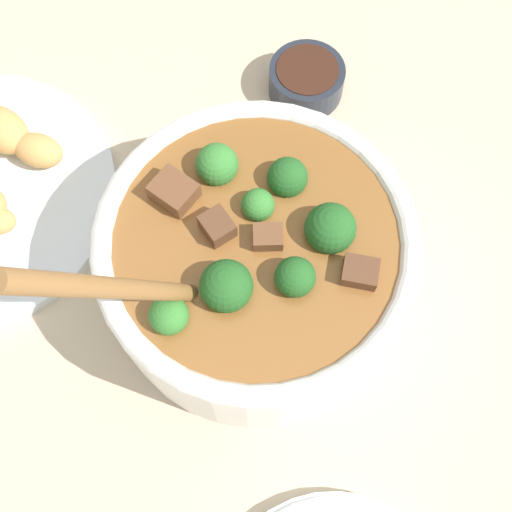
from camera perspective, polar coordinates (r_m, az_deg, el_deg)
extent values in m
plane|color=#C6B293|center=(0.54, 0.00, -2.68)|extent=(4.00, 4.00, 0.00)
cylinder|color=white|center=(0.50, 0.00, -0.83)|extent=(0.24, 0.24, 0.10)
torus|color=white|center=(0.45, 0.00, 1.37)|extent=(0.24, 0.24, 0.02)
cylinder|color=brown|center=(0.48, 0.00, 0.10)|extent=(0.21, 0.21, 0.06)
sphere|color=#235B23|center=(0.45, 6.62, 2.45)|extent=(0.04, 0.04, 0.04)
cylinder|color=#6B9956|center=(0.47, 6.27, 1.12)|extent=(0.01, 0.01, 0.02)
sphere|color=#387F33|center=(0.46, 0.11, 4.56)|extent=(0.02, 0.02, 0.02)
cylinder|color=#6B9956|center=(0.47, 0.11, 3.60)|extent=(0.01, 0.01, 0.01)
sphere|color=#387F33|center=(0.47, -3.49, 8.12)|extent=(0.03, 0.03, 0.03)
cylinder|color=#6B9956|center=(0.49, -3.34, 6.77)|extent=(0.01, 0.01, 0.01)
sphere|color=#235B23|center=(0.47, 2.81, 7.00)|extent=(0.03, 0.03, 0.03)
cylinder|color=#6B9956|center=(0.49, 2.69, 5.75)|extent=(0.01, 0.01, 0.01)
sphere|color=#235B23|center=(0.43, -2.66, -2.68)|extent=(0.04, 0.04, 0.04)
cylinder|color=#6B9956|center=(0.45, -2.52, -3.79)|extent=(0.01, 0.01, 0.02)
sphere|color=#235B23|center=(0.43, 3.50, -1.87)|extent=(0.03, 0.03, 0.03)
cylinder|color=#6B9956|center=(0.45, 3.35, -2.77)|extent=(0.01, 0.01, 0.01)
sphere|color=#387F33|center=(0.43, -7.76, -5.24)|extent=(0.03, 0.03, 0.03)
cylinder|color=#6B9956|center=(0.45, -7.45, -5.97)|extent=(0.01, 0.01, 0.01)
cube|color=brown|center=(0.45, 9.18, -1.56)|extent=(0.03, 0.02, 0.02)
cube|color=brown|center=(0.47, -7.25, 5.52)|extent=(0.04, 0.04, 0.02)
cube|color=brown|center=(0.45, 1.04, 1.40)|extent=(0.02, 0.02, 0.02)
cube|color=brown|center=(0.45, -3.46, 2.59)|extent=(0.03, 0.03, 0.02)
ellipsoid|color=olive|center=(0.45, -5.65, -3.30)|extent=(0.04, 0.03, 0.01)
cylinder|color=olive|center=(0.36, -12.03, -2.84)|extent=(0.08, 0.07, 0.18)
cylinder|color=#232833|center=(0.63, 4.49, 15.30)|extent=(0.07, 0.07, 0.03)
cylinder|color=#381E14|center=(0.62, 4.57, 15.93)|extent=(0.06, 0.06, 0.01)
ellipsoid|color=tan|center=(0.62, -21.71, 10.40)|extent=(0.07, 0.06, 0.04)
ellipsoid|color=tan|center=(0.60, -18.80, 8.87)|extent=(0.05, 0.04, 0.03)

